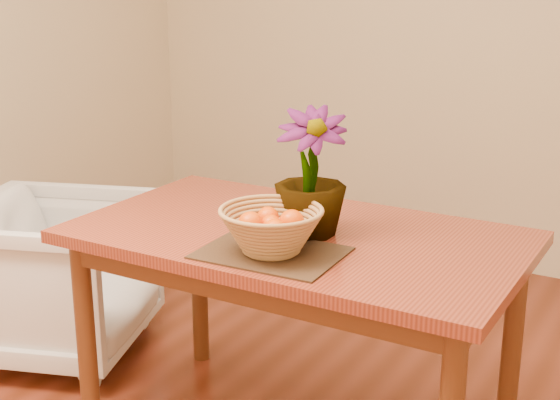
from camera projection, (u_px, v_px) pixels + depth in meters
The scene contains 7 objects.
wall_back at pixel (485, 9), 3.89m from camera, with size 4.00×0.02×2.70m, color beige.
table at pixel (297, 257), 2.46m from camera, with size 1.40×0.80×0.75m.
placemat at pixel (271, 253), 2.24m from camera, with size 0.40×0.30×0.01m, color #3A2615.
wicker_basket at pixel (271, 232), 2.22m from camera, with size 0.30×0.30×0.12m.
orange_pile at pixel (271, 224), 2.22m from camera, with size 0.16×0.16×0.07m.
potted_plant at pixel (310, 173), 2.36m from camera, with size 0.22×0.22×0.39m, color #1A4E16.
armchair at pixel (55, 270), 3.18m from camera, with size 0.70×0.65×0.72m, color gray.
Camera 1 is at (1.11, -1.73, 1.53)m, focal length 50.00 mm.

